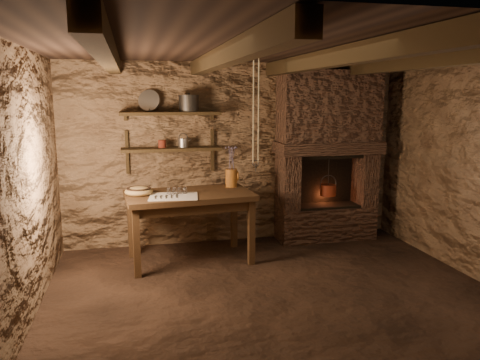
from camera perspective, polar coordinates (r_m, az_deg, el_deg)
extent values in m
plane|color=black|center=(4.75, 4.57, -14.27)|extent=(4.50, 4.50, 0.00)
cube|color=#4B3523|center=(6.31, -0.73, 3.24)|extent=(4.50, 0.04, 2.40)
cube|color=#4B3523|center=(2.61, 18.34, -7.44)|extent=(4.50, 0.04, 2.40)
cube|color=#4B3523|center=(4.29, -25.19, -1.08)|extent=(0.04, 4.00, 2.40)
cube|color=black|center=(4.35, 5.04, 15.89)|extent=(4.50, 4.00, 0.04)
cube|color=black|center=(4.13, -15.88, 14.59)|extent=(0.14, 3.95, 0.16)
cube|color=black|center=(4.21, -1.69, 14.88)|extent=(0.14, 3.95, 0.16)
cube|color=black|center=(4.51, 11.27, 14.38)|extent=(0.14, 3.95, 0.16)
cube|color=black|center=(5.00, 22.08, 13.42)|extent=(0.14, 3.95, 0.16)
cube|color=black|center=(6.01, -8.37, 3.75)|extent=(1.25, 0.30, 0.04)
cube|color=black|center=(5.98, -8.48, 8.04)|extent=(1.25, 0.30, 0.04)
cube|color=#3A261D|center=(6.65, 10.35, -5.12)|extent=(1.35, 0.45, 0.45)
cube|color=#3A261D|center=(6.32, 5.83, -0.23)|extent=(0.23, 0.45, 0.75)
cube|color=#3A261D|center=(6.76, 14.90, 0.16)|extent=(0.23, 0.45, 0.75)
cube|color=#3A261D|center=(6.43, 10.75, 3.92)|extent=(1.43, 0.51, 0.16)
cube|color=#3A261D|center=(6.42, 10.81, 8.83)|extent=(1.35, 0.45, 0.94)
cube|color=black|center=(6.70, 9.86, 0.26)|extent=(0.90, 0.06, 0.75)
cube|color=#362212|center=(5.56, -6.21, -1.88)|extent=(1.53, 0.96, 0.06)
cube|color=#362212|center=(5.58, -6.20, -2.83)|extent=(1.40, 0.82, 0.10)
cube|color=silver|center=(5.36, -8.10, -1.99)|extent=(0.59, 0.50, 0.01)
cylinder|color=#A85F20|center=(5.87, -1.06, 0.26)|extent=(0.18, 0.18, 0.22)
torus|color=#A85F20|center=(5.88, -0.34, 0.50)|extent=(0.02, 0.12, 0.12)
ellipsoid|color=olive|center=(5.53, -12.23, -1.38)|extent=(0.35, 0.35, 0.11)
cylinder|color=#2E2C29|center=(6.00, -6.25, 9.19)|extent=(0.29, 0.29, 0.19)
cylinder|color=#A5A6A0|center=(6.06, -11.01, 9.49)|extent=(0.30, 0.21, 0.27)
cylinder|color=#581B11|center=(6.00, -9.48, 4.36)|extent=(0.11, 0.11, 0.10)
cylinder|color=maroon|center=(6.51, 10.68, -1.22)|extent=(0.27, 0.27, 0.15)
torus|color=#2E2C29|center=(6.49, 10.70, -0.43)|extent=(0.24, 0.02, 0.24)
cylinder|color=#2E2C29|center=(6.46, 10.75, 0.91)|extent=(0.01, 0.01, 0.44)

